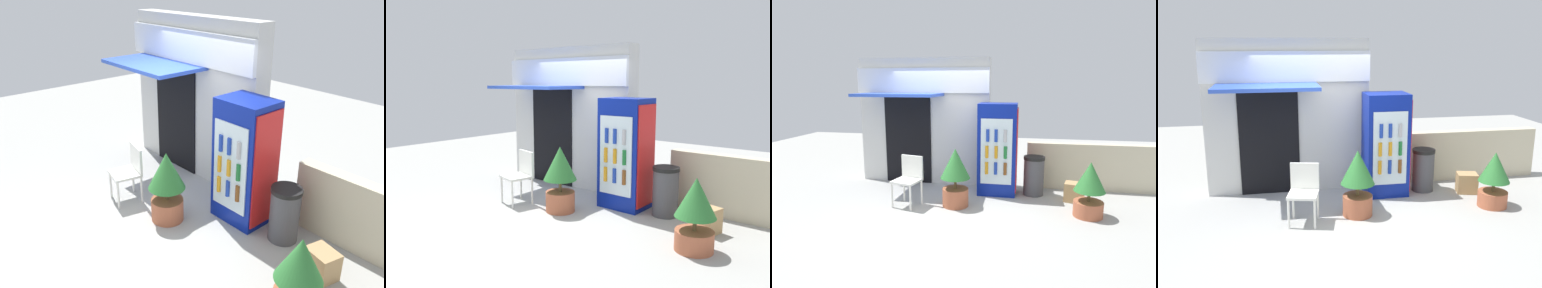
# 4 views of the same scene
# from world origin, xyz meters

# --- Properties ---
(ground) EXTENTS (16.00, 16.00, 0.00)m
(ground) POSITION_xyz_m (0.00, 0.00, 0.00)
(ground) COLOR #A3A39E
(storefront_building) EXTENTS (2.95, 1.32, 2.78)m
(storefront_building) POSITION_xyz_m (-0.65, 1.45, 1.44)
(storefront_building) COLOR silver
(storefront_building) RESTS_ON ground
(drink_cooler) EXTENTS (0.78, 0.66, 1.85)m
(drink_cooler) POSITION_xyz_m (1.07, 0.90, 0.92)
(drink_cooler) COLOR navy
(drink_cooler) RESTS_ON ground
(plastic_chair) EXTENTS (0.53, 0.53, 0.91)m
(plastic_chair) POSITION_xyz_m (-0.49, -0.06, 0.54)
(plastic_chair) COLOR white
(plastic_chair) RESTS_ON ground
(potted_plant_near_shop) EXTENTS (0.54, 0.54, 1.08)m
(potted_plant_near_shop) POSITION_xyz_m (0.37, 0.02, 0.60)
(potted_plant_near_shop) COLOR #AD5B3D
(potted_plant_near_shop) RESTS_ON ground
(potted_plant_curbside) EXTENTS (0.52, 0.52, 0.95)m
(potted_plant_curbside) POSITION_xyz_m (2.69, -0.04, 0.52)
(potted_plant_curbside) COLOR #AD5B3D
(potted_plant_curbside) RESTS_ON ground
(trash_bin) EXTENTS (0.42, 0.42, 0.79)m
(trash_bin) POSITION_xyz_m (1.80, 0.92, 0.40)
(trash_bin) COLOR #47474C
(trash_bin) RESTS_ON ground
(stone_boundary_wall) EXTENTS (2.69, 0.23, 0.99)m
(stone_boundary_wall) POSITION_xyz_m (3.01, 1.47, 0.49)
(stone_boundary_wall) COLOR beige
(stone_boundary_wall) RESTS_ON ground
(cardboard_box) EXTENTS (0.42, 0.37, 0.36)m
(cardboard_box) POSITION_xyz_m (2.57, 0.66, 0.18)
(cardboard_box) COLOR tan
(cardboard_box) RESTS_ON ground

